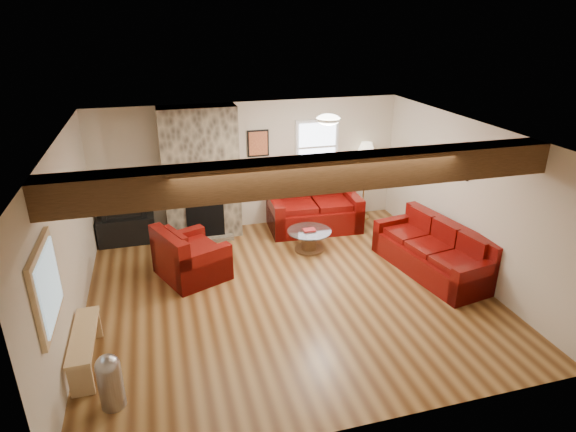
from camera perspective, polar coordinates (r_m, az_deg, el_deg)
name	(u,v)px	position (r m, az deg, el deg)	size (l,w,h in m)	color
room	(289,218)	(7.00, 0.06, -0.27)	(8.00, 8.00, 8.00)	#5A3518
oak_beam	(318,174)	(5.51, 3.58, 5.02)	(6.00, 0.36, 0.38)	#372410
chimney_breast	(201,175)	(9.16, -10.26, 4.76)	(1.40, 0.67, 2.50)	#3C362E
back_window	(317,147)	(9.75, 3.45, 8.19)	(0.90, 0.08, 1.10)	white
hatch_window	(47,286)	(5.48, -26.68, -7.44)	(0.08, 1.00, 0.90)	tan
ceiling_dome	(328,121)	(7.74, 4.78, 11.12)	(0.40, 0.40, 0.18)	white
artwork_back	(258,143)	(9.40, -3.55, 8.59)	(0.42, 0.06, 0.52)	black
artwork_right	(459,164)	(8.33, 19.58, 5.83)	(0.06, 0.55, 0.42)	black
sofa_three	(432,249)	(8.32, 16.74, -3.75)	(2.13, 0.89, 0.82)	#470A05
loveseat	(314,206)	(9.59, 3.10, 1.17)	(1.78, 1.02, 0.94)	#470A05
armchair_red	(191,252)	(7.99, -11.41, -4.21)	(1.06, 0.93, 0.86)	#470A05
coffee_table	(309,240)	(8.78, 2.53, -2.90)	(0.80, 0.80, 0.42)	#442616
tv_cabinet	(127,230)	(9.53, -18.57, -1.59)	(1.03, 0.41, 0.51)	black
television	(123,206)	(9.35, -18.93, 1.14)	(0.80, 0.10, 0.46)	black
floor_lamp	(366,154)	(9.91, 9.23, 7.26)	(0.42, 0.42, 1.63)	tan
pine_bench	(86,349)	(6.55, -22.83, -14.36)	(0.28, 1.19, 0.45)	tan
pedal_bin	(110,381)	(5.81, -20.33, -17.88)	(0.27, 0.27, 0.66)	#9C9BA0
coal_bucket	(193,243)	(8.95, -11.15, -3.14)	(0.32, 0.32, 0.30)	slate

